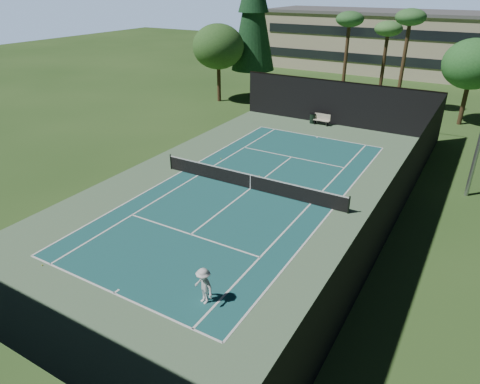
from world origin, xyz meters
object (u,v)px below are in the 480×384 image
object	(u,v)px
player	(204,286)
park_bench	(322,119)
trash_bin	(313,118)
tennis_ball_a	(42,265)
tennis_net	(250,181)
tennis_ball_c	(259,176)
tennis_ball_d	(227,146)
tennis_ball_b	(221,159)

from	to	relation	value
player	park_bench	world-z (taller)	player
player	trash_bin	size ratio (longest dim) A/B	1.75
tennis_ball_a	trash_bin	distance (m)	27.59
tennis_net	tennis_ball_a	bearing A→B (deg)	-109.71
player	park_bench	bearing A→B (deg)	118.52
tennis_ball_c	player	bearing A→B (deg)	-71.93
tennis_ball_c	trash_bin	world-z (taller)	trash_bin
tennis_net	tennis_ball_d	xyz separation A→B (m)	(-5.43, 5.94, -0.53)
player	trash_bin	world-z (taller)	player
tennis_ball_b	tennis_ball_d	distance (m)	2.76
tennis_net	tennis_ball_d	bearing A→B (deg)	132.47
tennis_net	trash_bin	distance (m)	15.46
tennis_ball_d	trash_bin	distance (m)	10.06
tennis_ball_d	tennis_net	bearing A→B (deg)	-47.53
tennis_ball_a	tennis_ball_d	bearing A→B (deg)	93.45
park_bench	trash_bin	bearing A→B (deg)	177.81
tennis_ball_a	park_bench	bearing A→B (deg)	83.00
tennis_ball_b	tennis_ball_d	xyz separation A→B (m)	(-1.04, 2.56, -0.01)
tennis_ball_a	tennis_ball_c	bearing A→B (deg)	74.52
tennis_ball_a	tennis_net	bearing A→B (deg)	70.29
trash_bin	tennis_net	bearing A→B (deg)	-82.95
trash_bin	tennis_ball_d	bearing A→B (deg)	-110.61
tennis_ball_b	trash_bin	xyz separation A→B (m)	(2.50, 11.97, 0.44)
tennis_ball_d	park_bench	xyz separation A→B (m)	(4.46, 9.37, 0.52)
player	tennis_ball_b	world-z (taller)	player
tennis_ball_c	trash_bin	bearing A→B (deg)	96.30
tennis_ball_a	trash_bin	world-z (taller)	trash_bin
tennis_ball_a	tennis_ball_b	distance (m)	15.51
park_bench	trash_bin	distance (m)	0.92
park_bench	player	bearing A→B (deg)	-79.86
tennis_ball_b	trash_bin	world-z (taller)	trash_bin
tennis_ball_a	tennis_ball_d	xyz separation A→B (m)	(-1.09, 18.07, -0.00)
tennis_ball_c	park_bench	bearing A→B (deg)	92.37
player	tennis_ball_c	size ratio (longest dim) A/B	25.49
tennis_ball_b	trash_bin	size ratio (longest dim) A/B	0.07
tennis_net	tennis_ball_d	world-z (taller)	tennis_net
trash_bin	park_bench	bearing A→B (deg)	-2.19
player	tennis_ball_c	bearing A→B (deg)	126.45
tennis_ball_c	trash_bin	distance (m)	13.41
tennis_net	tennis_ball_b	bearing A→B (deg)	142.43
player	tennis_ball_a	size ratio (longest dim) A/B	25.72
tennis_ball_a	tennis_ball_b	size ratio (longest dim) A/B	0.92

